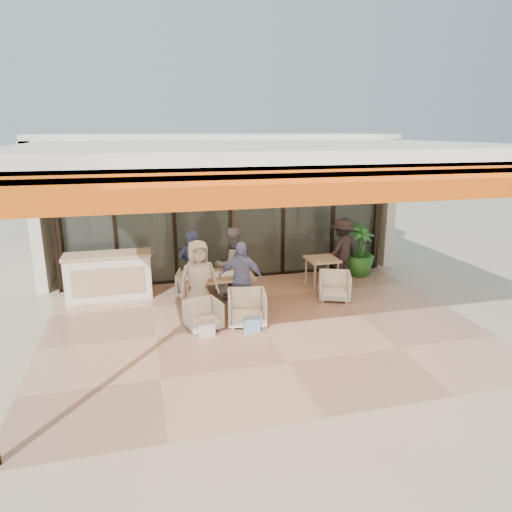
{
  "coord_description": "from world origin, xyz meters",
  "views": [
    {
      "loc": [
        -2.15,
        -7.74,
        3.61
      ],
      "look_at": [
        0.1,
        0.9,
        1.15
      ],
      "focal_mm": 32.0,
      "sensor_mm": 36.0,
      "label": 1
    }
  ],
  "objects_px": {
    "host_counter": "(109,276)",
    "diner_navy": "(193,267)",
    "chair_far_left": "(191,282)",
    "side_chair": "(335,285)",
    "dining_table": "(216,277)",
    "chair_near_right": "(247,306)",
    "standing_woman": "(342,249)",
    "diner_grey": "(232,264)",
    "diner_cream": "(199,280)",
    "potted_palm": "(359,250)",
    "diner_periwinkle": "(241,279)",
    "side_table": "(322,263)",
    "chair_near_left": "(203,314)",
    "chair_far_right": "(228,279)"
  },
  "relations": [
    {
      "from": "host_counter",
      "to": "diner_navy",
      "type": "distance_m",
      "value": 1.93
    },
    {
      "from": "chair_far_left",
      "to": "side_chair",
      "type": "height_order",
      "value": "side_chair"
    },
    {
      "from": "dining_table",
      "to": "chair_near_right",
      "type": "relative_size",
      "value": 2.03
    },
    {
      "from": "standing_woman",
      "to": "side_chair",
      "type": "bearing_deg",
      "value": 35.04
    },
    {
      "from": "diner_grey",
      "to": "diner_cream",
      "type": "bearing_deg",
      "value": 30.56
    },
    {
      "from": "diner_cream",
      "to": "potted_palm",
      "type": "relative_size",
      "value": 1.17
    },
    {
      "from": "diner_periwinkle",
      "to": "side_table",
      "type": "distance_m",
      "value": 2.43
    },
    {
      "from": "potted_palm",
      "to": "chair_near_left",
      "type": "bearing_deg",
      "value": -152.52
    },
    {
      "from": "chair_far_left",
      "to": "side_table",
      "type": "bearing_deg",
      "value": -172.63
    },
    {
      "from": "chair_near_left",
      "to": "chair_far_left",
      "type": "bearing_deg",
      "value": 75.67
    },
    {
      "from": "chair_near_right",
      "to": "chair_far_right",
      "type": "bearing_deg",
      "value": 100.63
    },
    {
      "from": "host_counter",
      "to": "standing_woman",
      "type": "distance_m",
      "value": 5.54
    },
    {
      "from": "host_counter",
      "to": "diner_navy",
      "type": "bearing_deg",
      "value": -22.22
    },
    {
      "from": "chair_far_right",
      "to": "chair_near_left",
      "type": "bearing_deg",
      "value": 58.5
    },
    {
      "from": "diner_cream",
      "to": "diner_periwinkle",
      "type": "distance_m",
      "value": 0.84
    },
    {
      "from": "diner_grey",
      "to": "side_table",
      "type": "bearing_deg",
      "value": 168.07
    },
    {
      "from": "standing_woman",
      "to": "chair_near_right",
      "type": "bearing_deg",
      "value": 10.99
    },
    {
      "from": "chair_far_right",
      "to": "diner_periwinkle",
      "type": "distance_m",
      "value": 1.47
    },
    {
      "from": "chair_far_right",
      "to": "chair_near_right",
      "type": "xyz_separation_m",
      "value": [
        0.0,
        -1.9,
        0.06
      ]
    },
    {
      "from": "host_counter",
      "to": "chair_far_right",
      "type": "relative_size",
      "value": 3.0
    },
    {
      "from": "diner_cream",
      "to": "side_table",
      "type": "xyz_separation_m",
      "value": [
        3.02,
        1.07,
        -0.16
      ]
    },
    {
      "from": "chair_far_right",
      "to": "diner_grey",
      "type": "distance_m",
      "value": 0.71
    },
    {
      "from": "potted_palm",
      "to": "diner_grey",
      "type": "bearing_deg",
      "value": -166.32
    },
    {
      "from": "dining_table",
      "to": "diner_periwinkle",
      "type": "bearing_deg",
      "value": -46.97
    },
    {
      "from": "standing_woman",
      "to": "potted_palm",
      "type": "height_order",
      "value": "standing_woman"
    },
    {
      "from": "diner_periwinkle",
      "to": "potted_palm",
      "type": "relative_size",
      "value": 1.12
    },
    {
      "from": "host_counter",
      "to": "diner_grey",
      "type": "distance_m",
      "value": 2.72
    },
    {
      "from": "diner_cream",
      "to": "potted_palm",
      "type": "height_order",
      "value": "diner_cream"
    },
    {
      "from": "chair_far_left",
      "to": "diner_navy",
      "type": "height_order",
      "value": "diner_navy"
    },
    {
      "from": "chair_far_right",
      "to": "diner_grey",
      "type": "bearing_deg",
      "value": 82.35
    },
    {
      "from": "diner_navy",
      "to": "side_chair",
      "type": "distance_m",
      "value": 3.11
    },
    {
      "from": "chair_far_left",
      "to": "side_table",
      "type": "height_order",
      "value": "side_table"
    },
    {
      "from": "diner_navy",
      "to": "diner_cream",
      "type": "xyz_separation_m",
      "value": [
        0.0,
        -0.9,
        -0.01
      ]
    },
    {
      "from": "host_counter",
      "to": "chair_near_right",
      "type": "distance_m",
      "value": 3.37
    },
    {
      "from": "dining_table",
      "to": "chair_near_right",
      "type": "distance_m",
      "value": 1.09
    },
    {
      "from": "chair_far_left",
      "to": "diner_periwinkle",
      "type": "xyz_separation_m",
      "value": [
        0.84,
        -1.4,
        0.45
      ]
    },
    {
      "from": "chair_far_left",
      "to": "side_table",
      "type": "xyz_separation_m",
      "value": [
        3.02,
        -0.33,
        0.32
      ]
    },
    {
      "from": "side_table",
      "to": "side_chair",
      "type": "distance_m",
      "value": 0.81
    },
    {
      "from": "diner_periwinkle",
      "to": "side_table",
      "type": "height_order",
      "value": "diner_periwinkle"
    },
    {
      "from": "diner_periwinkle",
      "to": "chair_near_right",
      "type": "bearing_deg",
      "value": -68.81
    },
    {
      "from": "chair_far_left",
      "to": "chair_far_right",
      "type": "relative_size",
      "value": 1.03
    },
    {
      "from": "diner_navy",
      "to": "diner_grey",
      "type": "relative_size",
      "value": 1.0
    },
    {
      "from": "chair_near_left",
      "to": "potted_palm",
      "type": "bearing_deg",
      "value": 13.15
    },
    {
      "from": "chair_far_left",
      "to": "diner_navy",
      "type": "xyz_separation_m",
      "value": [
        0.0,
        -0.5,
        0.49
      ]
    },
    {
      "from": "diner_grey",
      "to": "side_table",
      "type": "xyz_separation_m",
      "value": [
        2.18,
        0.17,
        -0.17
      ]
    },
    {
      "from": "diner_grey",
      "to": "standing_woman",
      "type": "xyz_separation_m",
      "value": [
        2.93,
        0.7,
        -0.04
      ]
    },
    {
      "from": "dining_table",
      "to": "standing_woman",
      "type": "distance_m",
      "value": 3.55
    },
    {
      "from": "dining_table",
      "to": "chair_far_right",
      "type": "bearing_deg",
      "value": 65.73
    },
    {
      "from": "host_counter",
      "to": "side_table",
      "type": "relative_size",
      "value": 2.48
    },
    {
      "from": "diner_navy",
      "to": "chair_near_right",
      "type": "bearing_deg",
      "value": 126.02
    }
  ]
}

